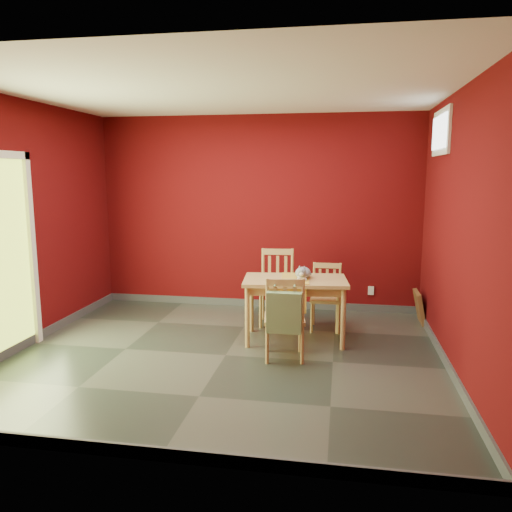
% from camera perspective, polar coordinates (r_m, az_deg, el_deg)
% --- Properties ---
extents(ground, '(4.50, 4.50, 0.00)m').
position_cam_1_polar(ground, '(5.39, -3.50, -11.25)').
color(ground, '#2D342D').
rests_on(ground, ground).
extents(room_shell, '(4.50, 4.50, 4.50)m').
position_cam_1_polar(room_shell, '(5.38, -3.50, -10.75)').
color(room_shell, '#4D080A').
rests_on(room_shell, ground).
extents(doorway, '(0.06, 1.01, 2.13)m').
position_cam_1_polar(doorway, '(5.70, -26.99, 0.54)').
color(doorway, '#B7D838').
rests_on(doorway, ground).
extents(window, '(0.05, 0.90, 0.50)m').
position_cam_1_polar(window, '(6.02, 20.38, 13.12)').
color(window, white).
rests_on(window, room_shell).
extents(outlet_plate, '(0.08, 0.02, 0.12)m').
position_cam_1_polar(outlet_plate, '(7.09, 13.00, -3.87)').
color(outlet_plate, silver).
rests_on(outlet_plate, room_shell).
extents(dining_table, '(1.22, 0.79, 0.72)m').
position_cam_1_polar(dining_table, '(5.69, 4.49, -3.50)').
color(dining_table, tan).
rests_on(dining_table, ground).
extents(table_runner, '(0.37, 0.66, 0.32)m').
position_cam_1_polar(table_runner, '(5.57, 4.39, -3.33)').
color(table_runner, '#BA902F').
rests_on(table_runner, dining_table).
extents(chair_far_left, '(0.48, 0.48, 0.95)m').
position_cam_1_polar(chair_far_left, '(6.36, 2.41, -3.47)').
color(chair_far_left, tan).
rests_on(chair_far_left, ground).
extents(chair_far_right, '(0.38, 0.38, 0.81)m').
position_cam_1_polar(chair_far_right, '(6.22, 8.04, -4.54)').
color(chair_far_right, tan).
rests_on(chair_far_right, ground).
extents(chair_near, '(0.47, 0.47, 0.88)m').
position_cam_1_polar(chair_near, '(5.15, 3.28, -6.97)').
color(chair_near, tan).
rests_on(chair_near, ground).
extents(tote_bag, '(0.34, 0.20, 0.48)m').
position_cam_1_polar(tote_bag, '(4.91, 3.23, -6.46)').
color(tote_bag, '#668656').
rests_on(tote_bag, chair_near).
extents(cat, '(0.28, 0.40, 0.18)m').
position_cam_1_polar(cat, '(5.67, 5.39, -1.67)').
color(cat, slate).
rests_on(cat, table_runner).
extents(picture_frame, '(0.14, 0.41, 0.41)m').
position_cam_1_polar(picture_frame, '(6.78, 18.16, -5.57)').
color(picture_frame, brown).
rests_on(picture_frame, ground).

